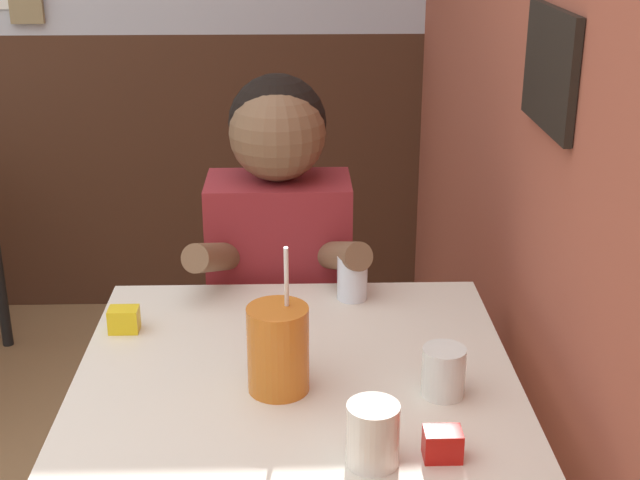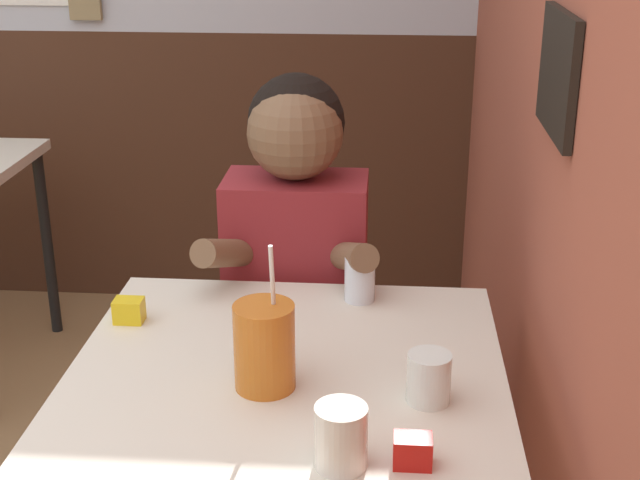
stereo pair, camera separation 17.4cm
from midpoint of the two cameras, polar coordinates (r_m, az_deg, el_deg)
The scene contains 8 objects.
main_table at distance 1.73m, azimuth -4.47°, elevation -10.56°, with size 0.82×0.77×0.76m.
person_seated at distance 2.20m, azimuth -4.83°, elevation -3.74°, with size 0.42×0.42×1.21m.
cocktail_pitcher at distance 1.58m, azimuth -5.87°, elevation -7.03°, with size 0.11×0.11×0.28m.
glass_near_pitcher at distance 1.93m, azimuth -0.49°, elevation -2.47°, with size 0.07×0.07×0.10m.
glass_center at distance 1.58m, azimuth 4.77°, elevation -8.48°, with size 0.08×0.08×0.09m.
glass_far_side at distance 1.40m, azimuth -0.24°, elevation -12.44°, with size 0.08×0.08×0.10m.
condiment_ketchup at distance 1.43m, azimuth 4.32°, elevation -13.01°, with size 0.06×0.04×0.05m.
condiment_mustard at distance 1.87m, azimuth -15.08°, elevation -5.01°, with size 0.06×0.04×0.05m.
Camera 1 is at (0.92, -1.03, 1.58)m, focal length 50.00 mm.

